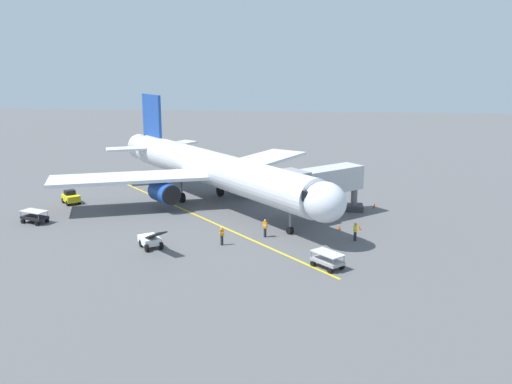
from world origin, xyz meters
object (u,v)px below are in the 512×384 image
Objects in this scene: baggage_cart_near_nose at (35,217)px; safety_cone_nose_right at (339,227)px; safety_cone_nose_left at (359,227)px; safety_cone_wing_port at (353,199)px; jet_bridge at (316,183)px; baggage_cart_rear_apron at (327,260)px; safety_cone_wing_starboard at (374,205)px; ground_crew_wing_walker at (222,236)px; airplane at (213,169)px; ground_crew_loader at (355,231)px; tug_portside at (71,197)px; belt_loader_starboard_side at (151,240)px; ground_crew_marshaller at (265,228)px.

safety_cone_nose_right is (-30.50, -0.84, -0.38)m from baggage_cart_near_nose.
safety_cone_wing_port is (-0.06, -10.97, 0.00)m from safety_cone_nose_left.
jet_bridge is 9.33m from safety_cone_wing_port.
baggage_cart_near_nose is at bearing -17.80° from baggage_cart_rear_apron.
baggage_cart_near_nose is 35.95m from safety_cone_wing_starboard.
safety_cone_nose_left is at bearing -107.18° from baggage_cart_rear_apron.
ground_crew_wing_walker reaches higher than safety_cone_nose_right.
airplane is at bearing -22.71° from jet_bridge.
baggage_cart_rear_apron is at bearing 153.70° from ground_crew_wing_walker.
ground_crew_loader reaches higher than tug_portside.
safety_cone_wing_starboard is at bearing -103.63° from ground_crew_loader.
airplane reaches higher than belt_loader_starboard_side.
safety_cone_nose_right is at bearing 80.03° from safety_cone_wing_port.
ground_crew_marshaller is 8.26m from ground_crew_loader.
safety_cone_nose_left is 1.00× the size of safety_cone_wing_starboard.
jet_bridge is 17.85× the size of safety_cone_nose_left.
ground_crew_loader is 3.11× the size of safety_cone_nose_left.
ground_crew_loader is at bearing 79.68° from safety_cone_nose_left.
baggage_cart_rear_apron is (-12.58, 18.76, -3.35)m from airplane.
baggage_cart_near_nose is 1.03× the size of baggage_cart_rear_apron.
ground_crew_wing_walker reaches higher than safety_cone_wing_port.
ground_crew_wing_walker is at bearing 44.16° from safety_cone_wing_starboard.
safety_cone_nose_left is (-3.23, -10.45, -0.38)m from baggage_cart_rear_apron.
jet_bridge reaches higher than baggage_cart_near_nose.
jet_bridge is 5.74× the size of ground_crew_loader.
airplane is at bearing -56.15° from baggage_cart_rear_apron.
belt_loader_starboard_side is at bearing 21.25° from safety_cone_nose_left.
safety_cone_nose_right is (1.92, 0.25, 0.00)m from safety_cone_nose_left.
baggage_cart_near_nose is at bearing 87.26° from tug_portside.
belt_loader_starboard_side reaches higher than tug_portside.
baggage_cart_near_nose is at bearing 1.57° from safety_cone_nose_right.
ground_crew_loader is 3.11× the size of safety_cone_wing_starboard.
tug_portside is 30.93m from safety_cone_nose_right.
ground_crew_wing_walker is at bearing 48.77° from jet_bridge.
belt_loader_starboard_side reaches higher than safety_cone_nose_left.
safety_cone_nose_right is (-2.37, 3.73, -3.49)m from jet_bridge.
belt_loader_starboard_side reaches higher than safety_cone_wing_starboard.
ground_crew_marshaller and ground_crew_wing_walker have the same top height.
ground_crew_wing_walker is at bearing 53.32° from safety_cone_wing_port.
safety_cone_nose_left is 1.93m from safety_cone_nose_right.
jet_bridge is 8.92m from safety_cone_wing_starboard.
ground_crew_marshaller reaches higher than tug_portside.
jet_bridge is at bearing -39.06° from safety_cone_nose_left.
ground_crew_marshaller is 4.51m from ground_crew_wing_walker.
ground_crew_marshaller is 10.54m from belt_loader_starboard_side.
baggage_cart_rear_apron reaches higher than safety_cone_nose_right.
belt_loader_starboard_side is at bearing 36.93° from safety_cone_wing_starboard.
safety_cone_wing_starboard is (-14.74, -14.32, -0.61)m from ground_crew_wing_walker.
safety_cone_nose_left is (-32.42, -1.08, -0.38)m from baggage_cart_near_nose.
belt_loader_starboard_side is at bearing 79.83° from airplane.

